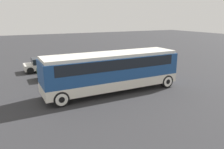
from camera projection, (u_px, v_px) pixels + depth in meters
ground_plane at (112, 91)px, 16.84m from camera, size 120.00×120.00×0.00m
tour_bus at (113, 69)px, 16.42m from camera, size 10.44×2.69×2.97m
parked_car_near at (118, 66)px, 22.58m from camera, size 4.46×1.93×1.31m
parked_car_mid at (44, 64)px, 23.07m from camera, size 4.09×1.98×1.41m
parked_car_far at (61, 70)px, 20.48m from camera, size 4.25×1.95×1.48m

